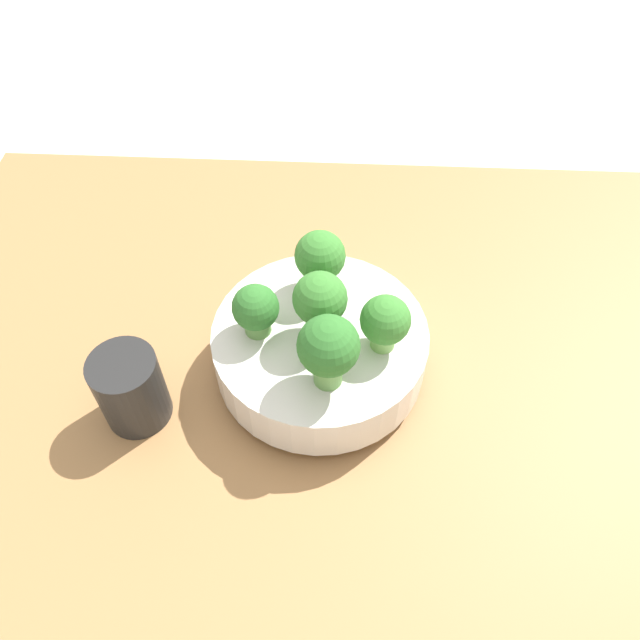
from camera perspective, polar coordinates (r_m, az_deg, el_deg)
ground_plane at (r=0.77m, az=-1.09°, el=-7.15°), size 6.00×6.00×0.00m
table at (r=0.75m, az=-1.11°, el=-6.30°), size 1.02×0.82×0.04m
bowl at (r=0.70m, az=-0.00°, el=-2.61°), size 0.24×0.24×0.07m
broccoli_floret_center at (r=0.64m, az=-0.00°, el=1.68°), size 0.06×0.06×0.08m
broccoli_floret_front at (r=0.69m, az=0.01°, el=5.72°), size 0.06×0.06×0.08m
broccoli_floret_right at (r=0.66m, az=-5.89°, el=0.97°), size 0.05×0.05×0.06m
broccoli_floret_left at (r=0.64m, az=5.97°, el=0.17°), size 0.05×0.05×0.07m
broccoli_floret_back at (r=0.60m, az=0.78°, el=-2.65°), size 0.06×0.06×0.09m
cup at (r=0.70m, az=-16.92°, el=-6.05°), size 0.07×0.07×0.09m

